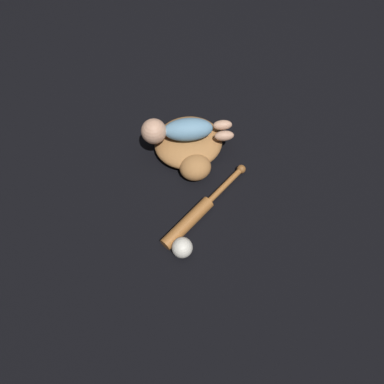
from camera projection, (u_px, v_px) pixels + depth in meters
ground_plane at (200, 145)px, 1.60m from camera, size 6.00×6.00×0.00m
baseball_glove at (190, 147)px, 1.54m from camera, size 0.31×0.33×0.09m
baby_figure at (179, 130)px, 1.47m from camera, size 0.37×0.17×0.10m
baseball_bat at (196, 214)px, 1.43m from camera, size 0.42×0.25×0.05m
baseball at (182, 247)px, 1.36m from camera, size 0.08×0.08×0.08m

